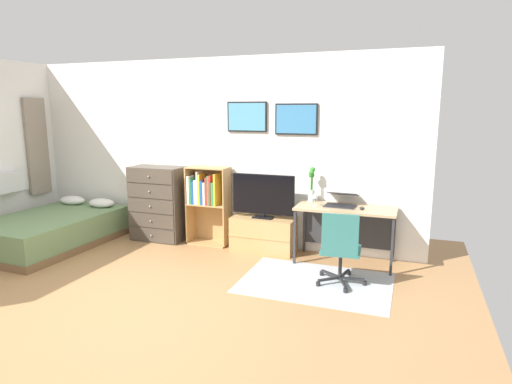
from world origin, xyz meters
TOP-DOWN VIEW (x-y plane):
  - ground_plane at (0.00, 0.00)m, footprint 7.20×7.20m
  - wall_back_with_posters at (0.01, 2.43)m, footprint 6.12×0.09m
  - area_rug at (1.83, 1.29)m, footprint 1.70×1.20m
  - bed at (-2.13, 1.36)m, footprint 1.38×2.06m
  - dresser at (-0.80, 2.15)m, footprint 0.81×0.46m
  - bookshelf at (-0.01, 2.21)m, footprint 0.62×0.30m
  - tv_stand at (0.89, 2.17)m, footprint 0.89×0.41m
  - television at (0.89, 2.15)m, footprint 0.89×0.16m
  - desk at (2.03, 2.16)m, footprint 1.26×0.58m
  - office_chair at (2.10, 1.30)m, footprint 0.57×0.58m
  - laptop at (1.96, 2.18)m, footprint 0.41×0.44m
  - computer_mouse at (2.24, 2.03)m, footprint 0.06×0.10m
  - bamboo_vase at (1.54, 2.27)m, footprint 0.09×0.10m
  - wine_glass at (1.64, 2.01)m, footprint 0.07×0.07m

SIDE VIEW (x-z plane):
  - ground_plane at x=0.00m, z-range 0.00..0.00m
  - area_rug at x=1.83m, z-range 0.00..0.01m
  - bed at x=-2.13m, z-range -0.06..0.52m
  - tv_stand at x=0.89m, z-range 0.00..0.48m
  - office_chair at x=2.10m, z-range 0.03..0.89m
  - dresser at x=-0.80m, z-range 0.00..1.13m
  - desk at x=2.03m, z-range 0.23..0.97m
  - bookshelf at x=-0.01m, z-range 0.12..1.27m
  - computer_mouse at x=2.24m, z-range 0.74..0.77m
  - television at x=0.89m, z-range 0.49..1.10m
  - laptop at x=1.96m, z-range 0.72..0.89m
  - wine_glass at x=1.64m, z-range 0.78..0.96m
  - bamboo_vase at x=1.54m, z-range 0.74..1.21m
  - wall_back_with_posters at x=0.01m, z-range 0.01..2.71m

